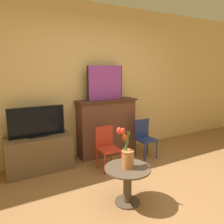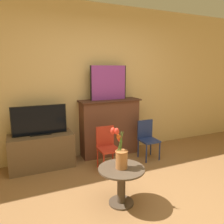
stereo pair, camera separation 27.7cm
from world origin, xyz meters
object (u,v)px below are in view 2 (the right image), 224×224
chair_blue (147,137)px  chair_red (107,145)px  painting (109,83)px  tv_monitor (40,121)px  vase_tulips (121,155)px

chair_blue → chair_red: bearing=-173.2°
chair_red → chair_blue: size_ratio=1.00×
chair_red → chair_blue: bearing=6.8°
chair_red → chair_blue: (0.82, 0.10, 0.00)m
painting → chair_red: size_ratio=1.01×
chair_red → painting: bearing=64.3°
chair_red → chair_blue: 0.83m
tv_monitor → chair_blue: bearing=-11.6°
painting → chair_red: painting is taller
chair_red → chair_blue: same height
chair_blue → tv_monitor: bearing=168.4°
tv_monitor → vase_tulips: bearing=-62.2°
painting → tv_monitor: 1.35m
chair_red → tv_monitor: bearing=154.1°
painting → chair_blue: (0.56, -0.45, -0.95)m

